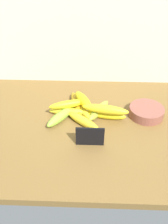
{
  "coord_description": "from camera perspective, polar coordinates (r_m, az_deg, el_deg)",
  "views": [
    {
      "loc": [
        -1.26,
        -81.67,
        70.75
      ],
      "look_at": [
        -4.41,
        2.26,
        8.0
      ],
      "focal_mm": 39.02,
      "sensor_mm": 36.0,
      "label": 1
    }
  ],
  "objects": [
    {
      "name": "back_wall",
      "position": [
        1.26,
        2.81,
        20.22
      ],
      "size": [
        130.0,
        2.0,
        70.0
      ],
      "primitive_type": "cube",
      "color": "beige",
      "rests_on": "ground"
    },
    {
      "name": "chalkboard_sign",
      "position": [
        0.94,
        1.4,
        -5.89
      ],
      "size": [
        11.0,
        1.8,
        8.4
      ],
      "color": "black",
      "rests_on": "counter_top"
    },
    {
      "name": "banana_2",
      "position": [
        1.09,
        5.06,
        -0.63
      ],
      "size": [
        18.4,
        6.77,
        3.73
      ],
      "primitive_type": "ellipsoid",
      "rotation": [
        0.0,
        0.0,
        6.11
      ],
      "color": "yellow",
      "rests_on": "counter_top"
    },
    {
      "name": "banana_9",
      "position": [
        1.11,
        -0.18,
        2.73
      ],
      "size": [
        10.84,
        15.43,
        4.38
      ],
      "primitive_type": "ellipsoid",
      "rotation": [
        0.0,
        0.0,
        2.05
      ],
      "color": "yellow",
      "rests_on": "banana_0"
    },
    {
      "name": "banana_4",
      "position": [
        1.16,
        -1.84,
        2.04
      ],
      "size": [
        8.29,
        19.03,
        3.84
      ],
      "primitive_type": "ellipsoid",
      "rotation": [
        0.0,
        0.0,
        4.96
      ],
      "color": "#B48916",
      "rests_on": "counter_top"
    },
    {
      "name": "banana_0",
      "position": [
        1.12,
        -0.66,
        0.81
      ],
      "size": [
        11.91,
        18.06,
        3.47
      ],
      "primitive_type": "ellipsoid",
      "rotation": [
        0.0,
        0.0,
        2.07
      ],
      "color": "gold",
      "rests_on": "counter_top"
    },
    {
      "name": "banana_1",
      "position": [
        1.05,
        -0.24,
        -1.92
      ],
      "size": [
        16.3,
        14.7,
        3.86
      ],
      "primitive_type": "ellipsoid",
      "rotation": [
        0.0,
        0.0,
        5.58
      ],
      "color": "yellow",
      "rests_on": "counter_top"
    },
    {
      "name": "counter_top",
      "position": [
        1.07,
        2.32,
        -3.57
      ],
      "size": [
        110.0,
        76.0,
        3.0
      ],
      "primitive_type": "cube",
      "color": "brown",
      "rests_on": "ground"
    },
    {
      "name": "fruit_bowl",
      "position": [
        1.13,
        14.41,
        0.08
      ],
      "size": [
        15.52,
        15.52,
        4.26
      ],
      "primitive_type": "cylinder",
      "color": "brown",
      "rests_on": "counter_top"
    },
    {
      "name": "banana_6",
      "position": [
        1.11,
        -3.2,
        0.04
      ],
      "size": [
        19.95,
        4.43,
        3.47
      ],
      "primitive_type": "ellipsoid",
      "rotation": [
        0.0,
        0.0,
        3.09
      ],
      "color": "yellow",
      "rests_on": "counter_top"
    },
    {
      "name": "banana_5",
      "position": [
        1.11,
        3.48,
        0.39
      ],
      "size": [
        11.79,
        16.71,
        3.89
      ],
      "primitive_type": "ellipsoid",
      "rotation": [
        0.0,
        0.0,
        1.05
      ],
      "color": "#98B137",
      "rests_on": "counter_top"
    },
    {
      "name": "banana_7",
      "position": [
        1.06,
        5.01,
        0.63
      ],
      "size": [
        20.76,
        7.73,
        3.98
      ],
      "primitive_type": "ellipsoid",
      "rotation": [
        0.0,
        0.0,
        6.09
      ],
      "color": "yellow",
      "rests_on": "banana_2"
    },
    {
      "name": "banana_3",
      "position": [
        1.08,
        -5.41,
        -0.92
      ],
      "size": [
        13.4,
        17.19,
        4.26
      ],
      "primitive_type": "ellipsoid",
      "rotation": [
        0.0,
        0.0,
        0.98
      ],
      "color": "#8FBC3A",
      "rests_on": "counter_top"
    },
    {
      "name": "banana_8",
      "position": [
        1.09,
        -3.66,
        1.86
      ],
      "size": [
        18.0,
        9.05,
        3.51
      ],
      "primitive_type": "ellipsoid",
      "rotation": [
        0.0,
        0.0,
        3.47
      ],
      "color": "yellow",
      "rests_on": "banana_6"
    }
  ]
}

